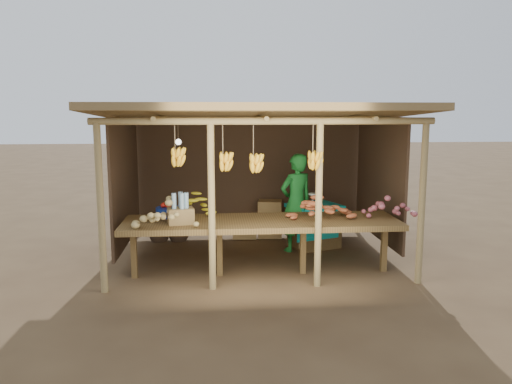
{
  "coord_description": "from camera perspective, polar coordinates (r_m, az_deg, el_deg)",
  "views": [
    {
      "loc": [
        -0.66,
        -7.84,
        2.31
      ],
      "look_at": [
        0.0,
        0.0,
        1.05
      ],
      "focal_mm": 35.0,
      "sensor_mm": 36.0,
      "label": 1
    }
  ],
  "objects": [
    {
      "name": "vendor",
      "position": [
        8.33,
        4.61,
        -1.23
      ],
      "size": [
        0.71,
        0.61,
        1.64
      ],
      "primitive_type": "imported",
      "rotation": [
        0.0,
        0.0,
        3.57
      ],
      "color": "#1A7528",
      "rests_on": "ground"
    },
    {
      "name": "tarp_crate",
      "position": [
        8.69,
        6.66,
        -3.67
      ],
      "size": [
        1.01,
        0.94,
        0.97
      ],
      "color": "brown",
      "rests_on": "ground"
    },
    {
      "name": "tomato_basin",
      "position": [
        7.41,
        -9.89,
        -2.14
      ],
      "size": [
        0.39,
        0.39,
        0.2
      ],
      "rotation": [
        0.0,
        0.0,
        -0.42
      ],
      "color": "navy",
      "rests_on": "counter"
    },
    {
      "name": "sweet_potato_heap",
      "position": [
        7.28,
        7.47,
        -1.53
      ],
      "size": [
        0.98,
        0.73,
        0.35
      ],
      "primitive_type": null,
      "rotation": [
        0.0,
        0.0,
        -0.25
      ],
      "color": "#B1552D",
      "rests_on": "counter"
    },
    {
      "name": "carton_stack",
      "position": [
        9.23,
        0.64,
        -3.45
      ],
      "size": [
        0.94,
        0.4,
        0.68
      ],
      "color": "olive",
      "rests_on": "ground"
    },
    {
      "name": "ground",
      "position": [
        8.2,
        0.0,
        -7.27
      ],
      "size": [
        60.0,
        60.0,
        0.0
      ],
      "primitive_type": "plane",
      "color": "brown",
      "rests_on": "ground"
    },
    {
      "name": "onion_heap",
      "position": [
        7.44,
        14.76,
        -1.51
      ],
      "size": [
        1.0,
        0.83,
        0.36
      ],
      "primitive_type": null,
      "rotation": [
        0.0,
        0.0,
        0.42
      ],
      "color": "#A8525C",
      "rests_on": "counter"
    },
    {
      "name": "counter",
      "position": [
        7.09,
        0.64,
        -3.7
      ],
      "size": [
        3.9,
        1.05,
        0.8
      ],
      "color": "brown",
      "rests_on": "ground"
    },
    {
      "name": "potato_heap",
      "position": [
        6.76,
        -9.97,
        -2.38
      ],
      "size": [
        1.0,
        0.77,
        0.36
      ],
      "primitive_type": null,
      "rotation": [
        0.0,
        0.0,
        0.31
      ],
      "color": "tan",
      "rests_on": "counter"
    },
    {
      "name": "banana_pile",
      "position": [
        7.43,
        -6.99,
        -1.33
      ],
      "size": [
        0.63,
        0.52,
        0.34
      ],
      "primitive_type": null,
      "rotation": [
        0.0,
        0.0,
        0.42
      ],
      "color": "yellow",
      "rests_on": "counter"
    },
    {
      "name": "stall_structure",
      "position": [
        7.88,
        -0.24,
        6.3
      ],
      "size": [
        4.7,
        3.5,
        2.43
      ],
      "color": "#9E8451",
      "rests_on": "ground"
    },
    {
      "name": "burlap_sacks",
      "position": [
        9.18,
        -9.93,
        -4.15
      ],
      "size": [
        0.73,
        0.38,
        0.52
      ],
      "color": "#453020",
      "rests_on": "ground"
    },
    {
      "name": "bottle_box",
      "position": [
        6.9,
        -8.62,
        -2.24
      ],
      "size": [
        0.39,
        0.33,
        0.44
      ],
      "color": "olive",
      "rests_on": "counter"
    }
  ]
}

